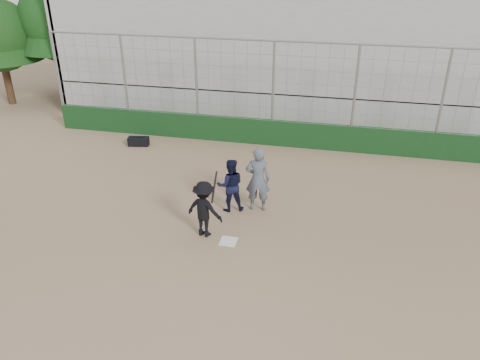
% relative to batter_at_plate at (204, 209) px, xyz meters
% --- Properties ---
extents(ground, '(90.00, 90.00, 0.00)m').
position_rel_batter_at_plate_xyz_m(ground, '(0.70, -0.20, -0.79)').
color(ground, brown).
rests_on(ground, ground).
extents(home_plate, '(0.44, 0.44, 0.02)m').
position_rel_batter_at_plate_xyz_m(home_plate, '(0.70, -0.20, -0.78)').
color(home_plate, white).
rests_on(home_plate, ground).
extents(backstop, '(18.10, 0.25, 4.04)m').
position_rel_batter_at_plate_xyz_m(backstop, '(0.70, 6.80, 0.16)').
color(backstop, '#103314').
rests_on(backstop, ground).
extents(bleachers, '(20.25, 6.70, 6.98)m').
position_rel_batter_at_plate_xyz_m(bleachers, '(0.70, 11.75, 2.13)').
color(bleachers, '#A1A1A1').
rests_on(bleachers, ground).
extents(tree_left, '(4.48, 4.48, 7.00)m').
position_rel_batter_at_plate_xyz_m(tree_left, '(-10.30, 10.80, 3.59)').
color(tree_left, '#341E13').
rests_on(tree_left, ground).
extents(batter_at_plate, '(1.13, 0.84, 1.76)m').
position_rel_batter_at_plate_xyz_m(batter_at_plate, '(0.00, 0.00, 0.00)').
color(batter_at_plate, black).
rests_on(batter_at_plate, ground).
extents(catcher_crouched, '(0.97, 0.86, 1.12)m').
position_rel_batter_at_plate_xyz_m(catcher_crouched, '(0.36, 1.42, -0.24)').
color(catcher_crouched, black).
rests_on(catcher_crouched, ground).
extents(umpire, '(0.77, 0.55, 1.78)m').
position_rel_batter_at_plate_xyz_m(umpire, '(1.12, 1.67, 0.09)').
color(umpire, '#505A66').
rests_on(umpire, ground).
extents(equipment_bag, '(0.85, 0.47, 0.38)m').
position_rel_batter_at_plate_xyz_m(equipment_bag, '(-4.38, 5.54, -0.62)').
color(equipment_bag, black).
rests_on(equipment_bag, ground).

